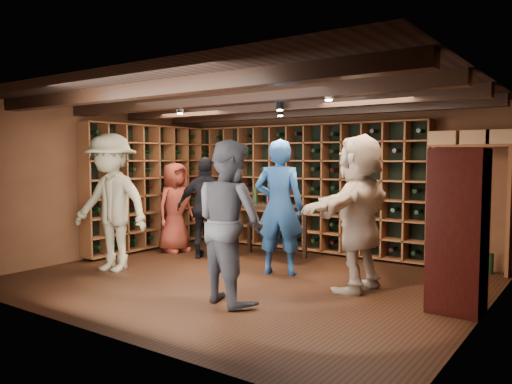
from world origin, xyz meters
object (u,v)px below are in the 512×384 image
Objects in this scene: man_grey_suit at (230,222)px; guest_beige at (359,212)px; guest_red_floral at (175,207)px; display_cabinet at (457,234)px; man_blue_shirt at (279,207)px; tasting_table at (269,211)px; guest_woman_black at (206,208)px; guest_khaki at (111,203)px.

guest_beige reaches higher than man_grey_suit.
guest_red_floral is at bearing -92.64° from guest_beige.
display_cabinet is 0.93× the size of man_grey_suit.
man_blue_shirt is (-2.52, 0.36, 0.11)m from display_cabinet.
display_cabinet is 1.43× the size of tasting_table.
guest_woman_black is 2.92m from guest_beige.
guest_beige is at bearing 142.69° from guest_woman_black.
guest_khaki is at bearing -126.94° from tasting_table.
man_grey_suit is at bearing 107.64° from guest_woman_black.
guest_red_floral is at bearing -15.97° from man_grey_suit.
guest_khaki is at bearing -66.98° from guest_beige.
man_blue_shirt is 1.53m from man_grey_suit.
guest_woman_black is at bearing -93.63° from guest_red_floral.
guest_woman_black is 1.05m from tasting_table.
guest_red_floral is 1.73m from tasting_table.
man_blue_shirt is 1.59× the size of tasting_table.
guest_beige is (3.70, -0.51, 0.19)m from guest_red_floral.
tasting_table is at bearing -172.73° from guest_woman_black.
man_blue_shirt is at bearing 141.24° from guest_woman_black.
tasting_table is at bearing -70.57° from man_blue_shirt.
display_cabinet is 2.55m from man_blue_shirt.
man_grey_suit is (-2.24, -1.14, 0.09)m from display_cabinet.
guest_beige is (1.28, -0.14, 0.02)m from man_blue_shirt.
display_cabinet is at bearing 85.14° from guest_beige.
man_grey_suit is 0.93× the size of guest_khaki.
tasting_table is at bearing 48.46° from guest_khaki.
man_blue_shirt is 1.15× the size of guest_woman_black.
tasting_table is (1.65, 0.52, -0.01)m from guest_red_floral.
guest_red_floral is (-4.95, 0.73, -0.06)m from display_cabinet.
guest_woman_black is (0.81, -0.10, 0.05)m from guest_red_floral.
display_cabinet is at bearing -95.01° from guest_red_floral.
guest_red_floral is at bearing 90.88° from guest_khaki.
man_blue_shirt is 1.22× the size of guest_red_floral.
display_cabinet is 2.52m from man_grey_suit.
guest_woman_black is at bearing -92.87° from guest_beige.
guest_red_floral is 0.80× the size of guest_beige.
guest_khaki is at bearing -169.36° from display_cabinet.
guest_khaki reaches higher than man_blue_shirt.
display_cabinet reaches higher than tasting_table.
man_grey_suit is at bearing -30.93° from guest_beige.
guest_woman_black is 1.38× the size of tasting_table.
display_cabinet is 1.04× the size of guest_woman_black.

